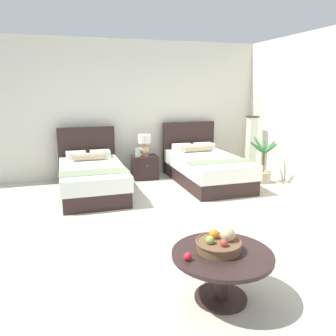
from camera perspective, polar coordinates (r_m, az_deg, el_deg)
ground_plane at (r=4.93m, az=2.98°, el=-9.35°), size 9.20×9.81×0.02m
wall_back at (r=7.55m, az=-5.20°, el=9.84°), size 9.20×0.12×2.88m
wall_side_right at (r=6.43m, az=26.19°, el=7.97°), size 0.12×5.41×2.88m
bed_near_window at (r=6.39m, az=-12.67°, el=-1.48°), size 1.15×2.08×1.11m
bed_near_corner at (r=6.93m, az=6.36°, el=0.05°), size 1.21×2.16×1.15m
nightstand at (r=7.23m, az=-3.89°, el=0.16°), size 0.52×0.41×0.50m
table_lamp at (r=7.15m, az=-3.99°, el=4.16°), size 0.27×0.27×0.44m
vase at (r=7.09m, az=-5.07°, el=2.67°), size 0.11×0.11×0.18m
coffee_table at (r=3.19m, az=9.06°, el=-15.67°), size 0.91×0.91×0.46m
fruit_bowl at (r=3.15m, az=8.63°, el=-12.41°), size 0.42×0.42×0.21m
loose_apple at (r=2.97m, az=3.33°, el=-14.63°), size 0.07×0.07×0.07m
floor_lamp_corner at (r=7.84m, az=13.80°, el=3.77°), size 0.22×0.22×1.29m
potted_palm at (r=7.17m, az=15.64°, el=-0.24°), size 0.62×0.52×0.95m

